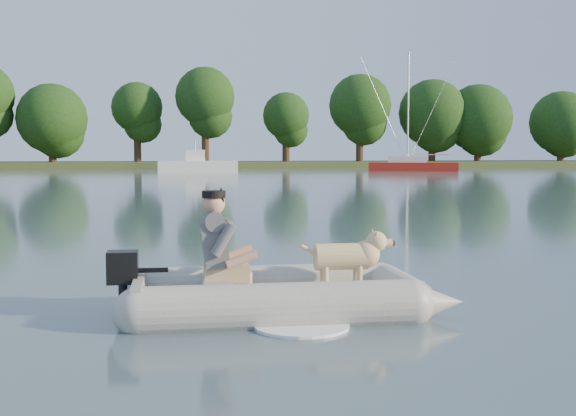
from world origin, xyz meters
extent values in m
plane|color=slate|center=(0.00, 0.00, 0.00)|extent=(160.00, 160.00, 0.00)
cube|color=#47512D|center=(0.00, 62.00, 0.25)|extent=(160.00, 12.00, 0.70)
cylinder|color=#332316|center=(-9.90, 61.33, 1.47)|extent=(0.70, 0.70, 2.94)
sphere|color=#254E1A|center=(-9.90, 61.33, 4.49)|extent=(6.27, 6.27, 6.27)
cylinder|color=#332316|center=(-2.42, 61.95, 1.84)|extent=(0.70, 0.70, 3.67)
sphere|color=#254E1A|center=(-2.42, 61.95, 5.61)|extent=(4.69, 4.69, 4.69)
cylinder|color=#332316|center=(3.70, 60.15, 2.15)|extent=(0.70, 0.70, 4.29)
sphere|color=#254E1A|center=(3.70, 60.15, 6.56)|extent=(5.43, 5.43, 5.43)
cylinder|color=#332316|center=(11.30, 60.43, 1.61)|extent=(0.70, 0.70, 3.21)
sphere|color=#254E1A|center=(11.30, 60.43, 4.91)|extent=(4.41, 4.41, 4.41)
cylinder|color=#332316|center=(18.70, 61.04, 1.97)|extent=(0.70, 0.70, 3.94)
sphere|color=#254E1A|center=(18.70, 61.04, 6.02)|extent=(6.03, 6.03, 6.03)
cylinder|color=#332316|center=(26.27, 61.31, 1.76)|extent=(0.70, 0.70, 3.52)
sphere|color=#254E1A|center=(26.27, 61.31, 5.37)|extent=(6.68, 6.68, 6.68)
cylinder|color=#332316|center=(31.05, 61.08, 1.61)|extent=(0.70, 0.70, 3.21)
sphere|color=#254E1A|center=(31.05, 61.08, 4.91)|extent=(6.79, 6.79, 6.79)
cylinder|color=#332316|center=(40.05, 60.78, 1.48)|extent=(0.70, 0.70, 2.96)
sphere|color=#254E1A|center=(40.05, 60.78, 4.53)|extent=(6.40, 6.40, 6.40)
cube|color=#A51F12|center=(18.91, 47.29, 0.26)|extent=(7.15, 4.29, 0.86)
cube|color=white|center=(18.51, 47.44, 0.90)|extent=(3.35, 2.48, 0.51)
cylinder|color=#A5A5AA|center=(18.51, 47.44, 4.97)|extent=(0.14, 0.14, 8.57)
camera|label=1|loc=(-1.74, -6.45, 1.45)|focal=45.00mm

